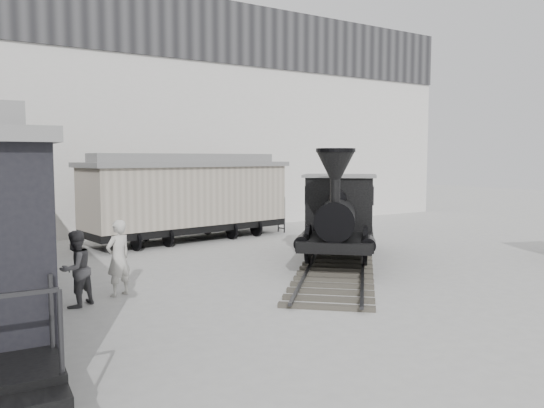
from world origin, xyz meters
TOP-DOWN VIEW (x-y plane):
  - ground at (0.00, 0.00)m, footprint 90.00×90.00m
  - north_wall at (0.00, 14.98)m, footprint 34.00×2.51m
  - locomotive at (1.64, 3.98)m, footprint 8.53×9.05m
  - boxcar at (-0.70, 10.92)m, footprint 9.12×3.93m
  - visitor_a at (-5.79, 3.55)m, footprint 0.82×0.69m
  - visitor_b at (-6.91, 3.12)m, footprint 1.09×1.04m

SIDE VIEW (x-z plane):
  - ground at x=0.00m, z-range 0.00..0.00m
  - visitor_b at x=-6.91m, z-range 0.00..1.78m
  - visitor_a at x=-5.79m, z-range 0.00..1.91m
  - locomotive at x=1.64m, z-range -0.47..3.14m
  - boxcar at x=-0.70m, z-range 0.09..3.70m
  - north_wall at x=0.00m, z-range 0.05..11.05m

